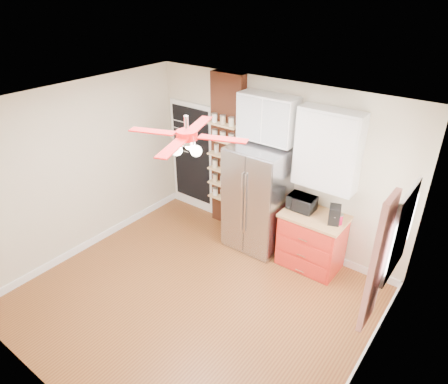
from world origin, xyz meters
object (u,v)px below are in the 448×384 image
Objects in this scene: canister_left at (334,220)px; ceiling_fan at (187,136)px; toaster_oven at (302,203)px; red_cabinet at (312,240)px; coffee_maker at (334,215)px; pantry_jar_oats at (217,148)px; fridge at (257,199)px.

ceiling_fan is at bearing -127.65° from canister_left.
red_cabinet is at bearing -8.83° from toaster_oven.
ceiling_fan is at bearing -112.36° from toaster_oven.
toaster_oven is at bearing 153.35° from coffee_maker.
toaster_oven is at bearing 68.44° from ceiling_fan.
toaster_oven is (0.68, 1.71, -1.41)m from ceiling_fan.
pantry_jar_oats is at bearing 174.97° from canister_left.
fridge is at bearing 179.19° from canister_left.
fridge is at bearing 91.76° from ceiling_fan.
fridge is at bearing 160.59° from coffee_maker.
ceiling_fan is 2.48m from coffee_maker.
red_cabinet is 0.61m from canister_left.
fridge is 4.31× the size of toaster_oven.
ceiling_fan is 10.19× the size of canister_left.
coffee_maker is 2.27m from pantry_jar_oats.
red_cabinet is 0.61m from toaster_oven.
coffee_maker is (1.27, 0.03, 0.16)m from fridge.
fridge is 2.25m from ceiling_fan.
canister_left is at bearing -5.03° from pantry_jar_oats.
fridge is 1.28m from coffee_maker.
toaster_oven is 1.74m from pantry_jar_oats.
ceiling_fan reaches higher than coffee_maker.
pantry_jar_oats is (-2.23, 0.15, 0.41)m from coffee_maker.
coffee_maker is at bearing -6.82° from toaster_oven.
fridge reaches higher than canister_left.
canister_left is (0.03, -0.05, -0.06)m from coffee_maker.
fridge reaches higher than pantry_jar_oats.
coffee_maker is at bearing 119.69° from canister_left.
toaster_oven reaches higher than canister_left.
toaster_oven is 2.91× the size of pantry_jar_oats.
toaster_oven is at bearing 6.61° from fridge.
fridge is 1.86× the size of red_cabinet.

